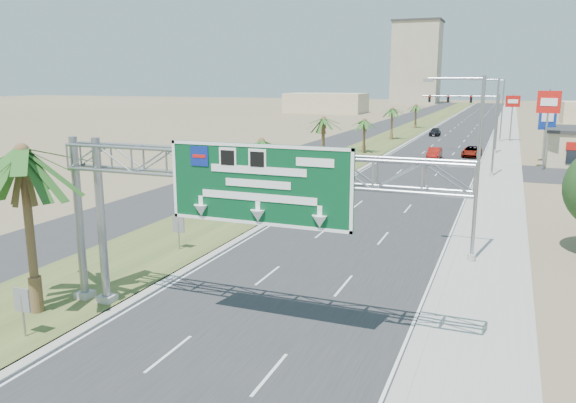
{
  "coord_description": "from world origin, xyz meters",
  "views": [
    {
      "loc": [
        8.92,
        -8.87,
        9.72
      ],
      "look_at": [
        -0.49,
        14.98,
        4.2
      ],
      "focal_mm": 35.0,
      "sensor_mm": 36.0,
      "label": 1
    }
  ],
  "objects_px": {
    "car_far": "(435,132)",
    "pole_sign_red_near": "(549,107)",
    "signal_mast": "(481,118)",
    "car_mid_lane": "(434,153)",
    "palm_near": "(22,152)",
    "sign_gantry": "(226,179)",
    "car_left_lane": "(321,189)",
    "car_right_lane": "(472,152)",
    "pole_sign_red_far": "(513,105)",
    "pole_sign_blue": "(547,119)"
  },
  "relations": [
    {
      "from": "pole_sign_red_far",
      "to": "car_left_lane",
      "type": "bearing_deg",
      "value": -104.94
    },
    {
      "from": "car_right_lane",
      "to": "car_far",
      "type": "distance_m",
      "value": 28.88
    },
    {
      "from": "pole_sign_blue",
      "to": "pole_sign_red_far",
      "type": "bearing_deg",
      "value": 99.56
    },
    {
      "from": "signal_mast",
      "to": "car_mid_lane",
      "type": "distance_m",
      "value": 10.29
    },
    {
      "from": "signal_mast",
      "to": "pole_sign_blue",
      "type": "bearing_deg",
      "value": -39.18
    },
    {
      "from": "car_far",
      "to": "pole_sign_blue",
      "type": "xyz_separation_m",
      "value": [
        16.68,
        -29.87,
        4.58
      ]
    },
    {
      "from": "sign_gantry",
      "to": "pole_sign_red_near",
      "type": "relative_size",
      "value": 1.89
    },
    {
      "from": "car_far",
      "to": "pole_sign_red_near",
      "type": "height_order",
      "value": "pole_sign_red_near"
    },
    {
      "from": "signal_mast",
      "to": "pole_sign_red_far",
      "type": "distance_m",
      "value": 17.83
    },
    {
      "from": "pole_sign_blue",
      "to": "pole_sign_red_far",
      "type": "height_order",
      "value": "pole_sign_red_far"
    },
    {
      "from": "pole_sign_red_near",
      "to": "pole_sign_blue",
      "type": "height_order",
      "value": "pole_sign_red_near"
    },
    {
      "from": "pole_sign_red_near",
      "to": "sign_gantry",
      "type": "bearing_deg",
      "value": -105.59
    },
    {
      "from": "car_mid_lane",
      "to": "car_far",
      "type": "distance_m",
      "value": 31.73
    },
    {
      "from": "car_left_lane",
      "to": "sign_gantry",
      "type": "bearing_deg",
      "value": -73.78
    },
    {
      "from": "car_right_lane",
      "to": "pole_sign_red_far",
      "type": "relative_size",
      "value": 0.63
    },
    {
      "from": "car_left_lane",
      "to": "car_far",
      "type": "relative_size",
      "value": 1.13
    },
    {
      "from": "car_right_lane",
      "to": "pole_sign_blue",
      "type": "xyz_separation_m",
      "value": [
        8.51,
        -2.17,
        4.56
      ]
    },
    {
      "from": "car_right_lane",
      "to": "signal_mast",
      "type": "bearing_deg",
      "value": 82.99
    },
    {
      "from": "palm_near",
      "to": "sign_gantry",
      "type": "bearing_deg",
      "value": 13.32
    },
    {
      "from": "car_left_lane",
      "to": "car_mid_lane",
      "type": "height_order",
      "value": "car_left_lane"
    },
    {
      "from": "car_mid_lane",
      "to": "pole_sign_blue",
      "type": "bearing_deg",
      "value": 7.09
    },
    {
      "from": "car_mid_lane",
      "to": "pole_sign_red_far",
      "type": "distance_m",
      "value": 27.37
    },
    {
      "from": "sign_gantry",
      "to": "signal_mast",
      "type": "bearing_deg",
      "value": 84.26
    },
    {
      "from": "sign_gantry",
      "to": "car_far",
      "type": "distance_m",
      "value": 85.75
    },
    {
      "from": "signal_mast",
      "to": "car_right_lane",
      "type": "relative_size",
      "value": 2.13
    },
    {
      "from": "palm_near",
      "to": "pole_sign_red_near",
      "type": "xyz_separation_m",
      "value": [
        21.82,
        50.98,
        0.05
      ]
    },
    {
      "from": "palm_near",
      "to": "car_mid_lane",
      "type": "bearing_deg",
      "value": 80.47
    },
    {
      "from": "signal_mast",
      "to": "pole_sign_red_near",
      "type": "height_order",
      "value": "pole_sign_red_near"
    },
    {
      "from": "signal_mast",
      "to": "car_right_lane",
      "type": "bearing_deg",
      "value": -99.24
    },
    {
      "from": "car_mid_lane",
      "to": "car_right_lane",
      "type": "relative_size",
      "value": 0.9
    },
    {
      "from": "car_left_lane",
      "to": "car_mid_lane",
      "type": "xyz_separation_m",
      "value": [
        5.68,
        28.9,
        -0.15
      ]
    },
    {
      "from": "signal_mast",
      "to": "pole_sign_blue",
      "type": "distance_m",
      "value": 10.1
    },
    {
      "from": "signal_mast",
      "to": "car_far",
      "type": "height_order",
      "value": "signal_mast"
    },
    {
      "from": "signal_mast",
      "to": "pole_sign_red_far",
      "type": "bearing_deg",
      "value": 77.58
    },
    {
      "from": "car_mid_lane",
      "to": "pole_sign_red_far",
      "type": "relative_size",
      "value": 0.57
    },
    {
      "from": "palm_near",
      "to": "pole_sign_red_far",
      "type": "xyz_separation_m",
      "value": [
        18.2,
        81.35,
        -0.94
      ]
    },
    {
      "from": "car_mid_lane",
      "to": "pole_sign_red_near",
      "type": "xyz_separation_m",
      "value": [
        12.43,
        -5.0,
        6.27
      ]
    },
    {
      "from": "palm_near",
      "to": "pole_sign_red_far",
      "type": "distance_m",
      "value": 83.37
    },
    {
      "from": "sign_gantry",
      "to": "pole_sign_blue",
      "type": "bearing_deg",
      "value": 75.82
    },
    {
      "from": "palm_near",
      "to": "car_left_lane",
      "type": "bearing_deg",
      "value": 82.17
    },
    {
      "from": "car_left_lane",
      "to": "car_right_lane",
      "type": "bearing_deg",
      "value": 79.31
    },
    {
      "from": "signal_mast",
      "to": "car_right_lane",
      "type": "xyz_separation_m",
      "value": [
        -0.68,
        -4.21,
        -4.18
      ]
    },
    {
      "from": "signal_mast",
      "to": "car_left_lane",
      "type": "xyz_separation_m",
      "value": [
        -10.65,
        -36.9,
        -3.99
      ]
    },
    {
      "from": "car_right_lane",
      "to": "pole_sign_blue",
      "type": "distance_m",
      "value": 9.9
    },
    {
      "from": "car_far",
      "to": "signal_mast",
      "type": "bearing_deg",
      "value": -71.02
    },
    {
      "from": "sign_gantry",
      "to": "car_left_lane",
      "type": "distance_m",
      "value": 26.06
    },
    {
      "from": "car_far",
      "to": "pole_sign_red_far",
      "type": "bearing_deg",
      "value": -27.4
    },
    {
      "from": "signal_mast",
      "to": "car_mid_lane",
      "type": "height_order",
      "value": "signal_mast"
    },
    {
      "from": "sign_gantry",
      "to": "car_mid_lane",
      "type": "height_order",
      "value": "sign_gantry"
    },
    {
      "from": "car_right_lane",
      "to": "car_far",
      "type": "height_order",
      "value": "car_right_lane"
    }
  ]
}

